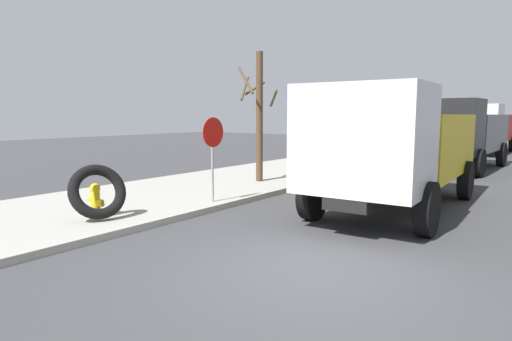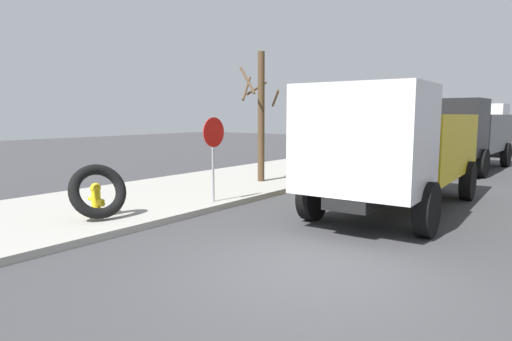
% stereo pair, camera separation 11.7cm
% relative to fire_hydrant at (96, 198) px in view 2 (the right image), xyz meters
% --- Properties ---
extents(ground_plane, '(80.00, 80.00, 0.00)m').
position_rel_fire_hydrant_xyz_m(ground_plane, '(-0.07, -5.46, -0.54)').
color(ground_plane, '#38383A').
extents(sidewalk_curb, '(36.00, 5.00, 0.15)m').
position_rel_fire_hydrant_xyz_m(sidewalk_curb, '(-0.07, 1.04, -0.46)').
color(sidewalk_curb, '#99968E').
rests_on(sidewalk_curb, ground).
extents(fire_hydrant, '(0.23, 0.52, 0.73)m').
position_rel_fire_hydrant_xyz_m(fire_hydrant, '(0.00, 0.00, 0.00)').
color(fire_hydrant, yellow).
rests_on(fire_hydrant, sidewalk_curb).
extents(loose_tire, '(1.38, 1.04, 1.21)m').
position_rel_fire_hydrant_xyz_m(loose_tire, '(-0.19, -0.37, 0.22)').
color(loose_tire, black).
rests_on(loose_tire, sidewalk_curb).
extents(stop_sign, '(0.76, 0.08, 2.18)m').
position_rel_fire_hydrant_xyz_m(stop_sign, '(2.72, -1.08, 1.13)').
color(stop_sign, gray).
rests_on(stop_sign, sidewalk_curb).
extents(dump_truck_yellow, '(7.10, 3.04, 3.00)m').
position_rel_fire_hydrant_xyz_m(dump_truck_yellow, '(5.23, -4.96, 1.08)').
color(dump_truck_yellow, gold).
rests_on(dump_truck_yellow, ground).
extents(dump_truck_gray, '(7.09, 3.02, 3.00)m').
position_rel_fire_hydrant_xyz_m(dump_truck_gray, '(15.02, -4.43, 1.08)').
color(dump_truck_gray, slate).
rests_on(dump_truck_gray, ground).
extents(dump_truck_red, '(7.07, 2.96, 3.00)m').
position_rel_fire_hydrant_xyz_m(dump_truck_red, '(24.81, -3.82, 1.08)').
color(dump_truck_red, red).
rests_on(dump_truck_red, ground).
extents(bare_tree, '(1.46, 1.45, 4.31)m').
position_rel_fire_hydrant_xyz_m(bare_tree, '(6.31, 0.09, 1.88)').
color(bare_tree, '#4C3823').
rests_on(bare_tree, sidewalk_curb).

